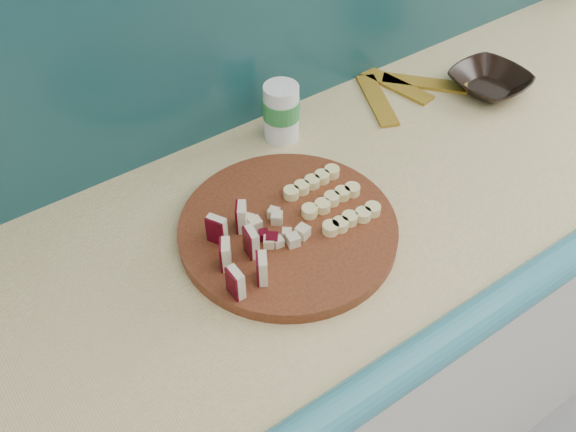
{
  "coord_description": "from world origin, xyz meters",
  "views": [
    {
      "loc": [
        -0.83,
        0.92,
        1.67
      ],
      "look_at": [
        -0.43,
        1.49,
        0.95
      ],
      "focal_mm": 40.0,
      "sensor_mm": 36.0,
      "label": 1
    }
  ],
  "objects": [
    {
      "name": "brown_bowl",
      "position": [
        0.13,
        1.59,
        0.93
      ],
      "size": [
        0.16,
        0.16,
        0.04
      ],
      "primitive_type": "imported",
      "rotation": [
        0.0,
        0.0,
        0.09
      ],
      "color": "black",
      "rests_on": "kitchen_counter"
    },
    {
      "name": "cutting_board",
      "position": [
        -0.43,
        1.49,
        0.92
      ],
      "size": [
        0.35,
        0.35,
        0.02
      ],
      "primitive_type": "cylinder",
      "rotation": [
        0.0,
        0.0,
        -0.01
      ],
      "color": "#4D1F10",
      "rests_on": "kitchen_counter"
    },
    {
      "name": "canister",
      "position": [
        -0.3,
        1.7,
        0.97
      ],
      "size": [
        0.07,
        0.07,
        0.11
      ],
      "rotation": [
        0.0,
        0.0,
        -0.42
      ],
      "color": "white",
      "rests_on": "kitchen_counter"
    },
    {
      "name": "apple_wedges",
      "position": [
        -0.54,
        1.47,
        0.96
      ],
      "size": [
        0.09,
        0.14,
        0.05
      ],
      "color": "beige",
      "rests_on": "cutting_board"
    },
    {
      "name": "banana_peel",
      "position": [
        -0.02,
        1.69,
        0.91
      ],
      "size": [
        0.24,
        0.2,
        0.01
      ],
      "rotation": [
        0.0,
        0.0,
        0.04
      ],
      "color": "#BA8A23",
      "rests_on": "kitchen_counter"
    },
    {
      "name": "banana_slices",
      "position": [
        -0.35,
        1.49,
        0.94
      ],
      "size": [
        0.11,
        0.13,
        0.02
      ],
      "color": "#F9EA98",
      "rests_on": "cutting_board"
    },
    {
      "name": "apple_chunks",
      "position": [
        -0.46,
        1.49,
        0.94
      ],
      "size": [
        0.05,
        0.06,
        0.02
      ],
      "color": "beige",
      "rests_on": "cutting_board"
    },
    {
      "name": "kitchen_counter",
      "position": [
        0.1,
        1.5,
        0.46
      ],
      "size": [
        2.2,
        0.63,
        0.91
      ],
      "color": "white",
      "rests_on": "ground"
    }
  ]
}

